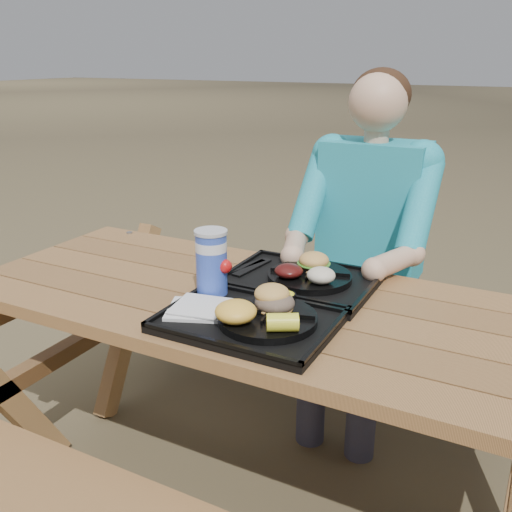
% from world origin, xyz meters
% --- Properties ---
extents(ground, '(60.00, 60.00, 0.00)m').
position_xyz_m(ground, '(0.00, 0.00, 0.00)').
color(ground, '#999999').
rests_on(ground, ground).
extents(picnic_table, '(1.80, 1.49, 0.75)m').
position_xyz_m(picnic_table, '(0.00, 0.00, 0.38)').
color(picnic_table, '#999999').
rests_on(picnic_table, ground).
extents(tray_near, '(0.45, 0.35, 0.02)m').
position_xyz_m(tray_near, '(0.07, -0.17, 0.76)').
color(tray_near, black).
rests_on(tray_near, picnic_table).
extents(tray_far, '(0.45, 0.35, 0.02)m').
position_xyz_m(tray_far, '(0.08, 0.15, 0.76)').
color(tray_far, black).
rests_on(tray_far, picnic_table).
extents(plate_near, '(0.26, 0.26, 0.02)m').
position_xyz_m(plate_near, '(0.12, -0.17, 0.78)').
color(plate_near, black).
rests_on(plate_near, tray_near).
extents(plate_far, '(0.26, 0.26, 0.02)m').
position_xyz_m(plate_far, '(0.11, 0.16, 0.78)').
color(plate_far, black).
rests_on(plate_far, tray_far).
extents(napkin_stack, '(0.19, 0.19, 0.02)m').
position_xyz_m(napkin_stack, '(-0.08, -0.20, 0.78)').
color(napkin_stack, silver).
rests_on(napkin_stack, tray_near).
extents(soda_cup, '(0.09, 0.09, 0.18)m').
position_xyz_m(soda_cup, '(-0.11, -0.07, 0.86)').
color(soda_cup, '#1738B1').
rests_on(soda_cup, tray_near).
extents(condiment_bbq, '(0.06, 0.06, 0.03)m').
position_xyz_m(condiment_bbq, '(0.06, -0.03, 0.79)').
color(condiment_bbq, black).
rests_on(condiment_bbq, tray_near).
extents(condiment_mustard, '(0.06, 0.06, 0.03)m').
position_xyz_m(condiment_mustard, '(0.12, -0.05, 0.79)').
color(condiment_mustard, yellow).
rests_on(condiment_mustard, tray_near).
extents(sandwich, '(0.10, 0.10, 0.10)m').
position_xyz_m(sandwich, '(0.12, -0.13, 0.84)').
color(sandwich, '#DFA34E').
rests_on(sandwich, plate_near).
extents(mac_cheese, '(0.11, 0.11, 0.05)m').
position_xyz_m(mac_cheese, '(0.07, -0.24, 0.82)').
color(mac_cheese, yellow).
rests_on(mac_cheese, plate_near).
extents(corn_cob, '(0.11, 0.11, 0.05)m').
position_xyz_m(corn_cob, '(0.19, -0.23, 0.81)').
color(corn_cob, '#FAF434').
rests_on(corn_cob, plate_near).
extents(cutlery_far, '(0.05, 0.18, 0.01)m').
position_xyz_m(cutlery_far, '(-0.10, 0.16, 0.77)').
color(cutlery_far, black).
rests_on(cutlery_far, tray_far).
extents(burger, '(0.10, 0.10, 0.09)m').
position_xyz_m(burger, '(0.10, 0.20, 0.83)').
color(burger, '#E0A24F').
rests_on(burger, plate_far).
extents(baked_beans, '(0.09, 0.09, 0.04)m').
position_xyz_m(baked_beans, '(0.06, 0.10, 0.81)').
color(baked_beans, '#470F0E').
rests_on(baked_beans, plate_far).
extents(potato_salad, '(0.09, 0.09, 0.05)m').
position_xyz_m(potato_salad, '(0.16, 0.10, 0.81)').
color(potato_salad, beige).
rests_on(potato_salad, plate_far).
extents(diner, '(0.48, 0.84, 1.28)m').
position_xyz_m(diner, '(0.14, 0.69, 0.64)').
color(diner, '#1A9BB7').
rests_on(diner, ground).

